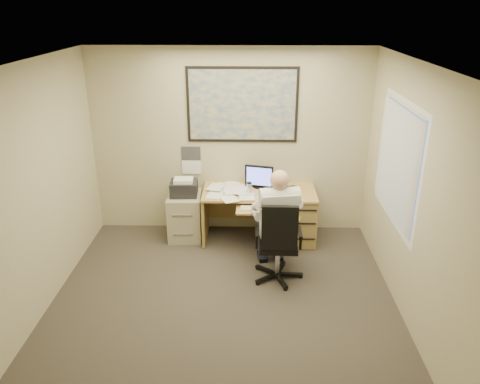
{
  "coord_description": "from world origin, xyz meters",
  "views": [
    {
      "loc": [
        0.3,
        -4.27,
        3.24
      ],
      "look_at": [
        0.17,
        1.3,
        0.97
      ],
      "focal_mm": 35.0,
      "sensor_mm": 36.0,
      "label": 1
    }
  ],
  "objects_px": {
    "filing_cabinet": "(185,212)",
    "office_chair": "(278,257)",
    "desk": "(282,211)",
    "person": "(278,226)"
  },
  "relations": [
    {
      "from": "office_chair",
      "to": "filing_cabinet",
      "type": "bearing_deg",
      "value": 139.24
    },
    {
      "from": "person",
      "to": "filing_cabinet",
      "type": "bearing_deg",
      "value": 132.09
    },
    {
      "from": "desk",
      "to": "person",
      "type": "xyz_separation_m",
      "value": [
        -0.11,
        -1.04,
        0.27
      ]
    },
    {
      "from": "filing_cabinet",
      "to": "office_chair",
      "type": "bearing_deg",
      "value": -43.43
    },
    {
      "from": "desk",
      "to": "person",
      "type": "bearing_deg",
      "value": -95.98
    },
    {
      "from": "desk",
      "to": "filing_cabinet",
      "type": "distance_m",
      "value": 1.41
    },
    {
      "from": "filing_cabinet",
      "to": "desk",
      "type": "bearing_deg",
      "value": -2.93
    },
    {
      "from": "filing_cabinet",
      "to": "person",
      "type": "xyz_separation_m",
      "value": [
        1.3,
        -1.06,
        0.32
      ]
    },
    {
      "from": "person",
      "to": "desk",
      "type": "bearing_deg",
      "value": 75.36
    },
    {
      "from": "office_chair",
      "to": "person",
      "type": "distance_m",
      "value": 0.4
    }
  ]
}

